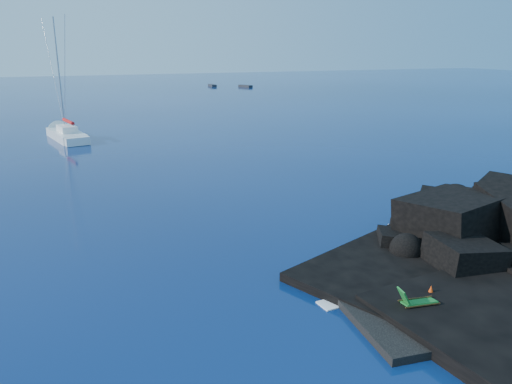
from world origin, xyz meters
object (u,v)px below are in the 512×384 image
deck_chair (419,297)px  marker_cone (431,291)px  sailboat (67,139)px  sunbather (498,305)px  distant_boat_b (245,87)px  distant_boat_a (212,86)px

deck_chair → marker_cone: bearing=37.2°
marker_cone → sailboat: bearing=104.9°
sailboat → sunbather: sailboat is taller
marker_cone → distant_boat_b: marker_cone is taller
sailboat → distant_boat_b: sailboat is taller
marker_cone → deck_chair: bearing=-151.2°
sailboat → distant_boat_a: sailboat is taller
deck_chair → sunbather: size_ratio=1.05×
sunbather → distant_boat_b: bearing=42.8°
deck_chair → distant_boat_a: bearing=84.9°
sailboat → sunbather: (15.18, -51.67, 0.50)m
sailboat → sunbather: 53.86m
distant_boat_b → deck_chair: bearing=-128.7°
distant_boat_b → distant_boat_a: bearing=121.4°
deck_chair → distant_boat_a: deck_chair is taller
marker_cone → distant_boat_a: 128.31m
marker_cone → distant_boat_a: (29.08, 124.97, -0.64)m
distant_boat_a → sailboat: bearing=-117.5°
sailboat → marker_cone: sailboat is taller
deck_chair → marker_cone: 1.38m
sailboat → distant_boat_b: bearing=42.3°
deck_chair → distant_boat_b: 125.48m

